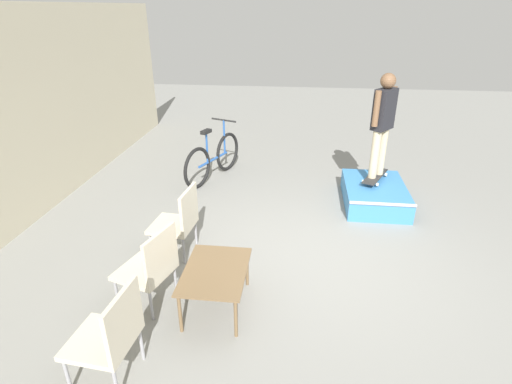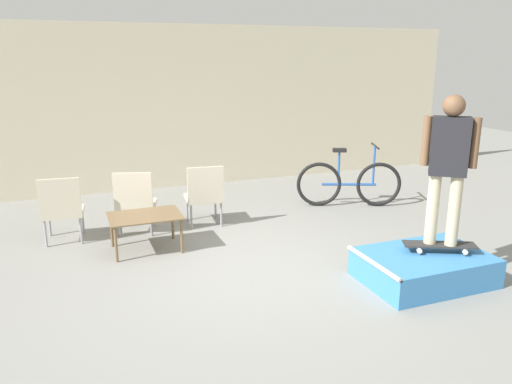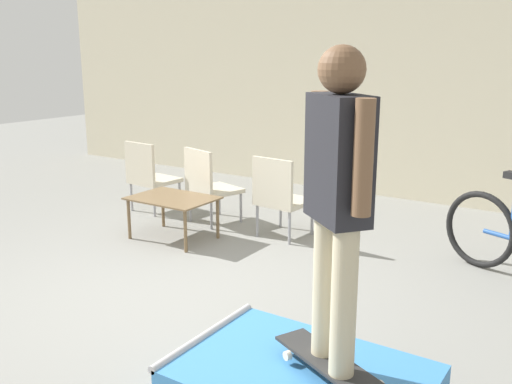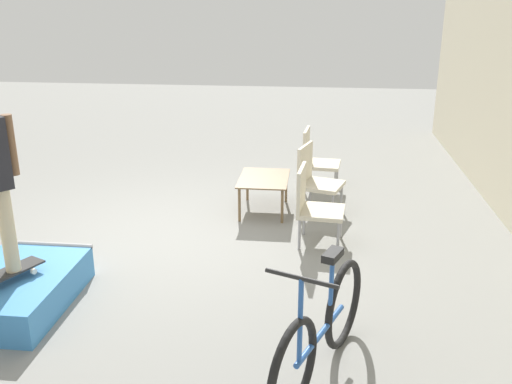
# 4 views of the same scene
# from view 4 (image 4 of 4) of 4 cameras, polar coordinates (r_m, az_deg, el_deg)

# --- Properties ---
(ground_plane) EXTENTS (24.00, 24.00, 0.00)m
(ground_plane) POSITION_cam_4_polar(r_m,az_deg,el_deg) (7.00, -9.00, -4.44)
(ground_plane) COLOR gray
(skate_ramp_box) EXTENTS (1.39, 0.95, 0.35)m
(skate_ramp_box) POSITION_cam_4_polar(r_m,az_deg,el_deg) (5.84, -22.79, -9.03)
(skate_ramp_box) COLOR #3D84C6
(skate_ramp_box) RESTS_ON ground_plane
(skateboard_on_ramp) EXTENTS (0.80, 0.52, 0.07)m
(skateboard_on_ramp) POSITION_cam_4_polar(r_m,az_deg,el_deg) (5.60, -24.07, -7.64)
(skateboard_on_ramp) COLOR #2D2D2D
(skateboard_on_ramp) RESTS_ON skate_ramp_box
(coffee_table) EXTENTS (0.91, 0.65, 0.47)m
(coffee_table) POSITION_cam_4_polar(r_m,az_deg,el_deg) (7.58, 0.79, 1.07)
(coffee_table) COLOR brown
(coffee_table) RESTS_ON ground_plane
(patio_chair_left) EXTENTS (0.57, 0.57, 0.92)m
(patio_chair_left) POSITION_cam_4_polar(r_m,az_deg,el_deg) (8.47, 5.97, 3.44)
(patio_chair_left) COLOR #99999E
(patio_chair_left) RESTS_ON ground_plane
(patio_chair_center) EXTENTS (0.65, 0.65, 0.92)m
(patio_chair_center) POSITION_cam_4_polar(r_m,az_deg,el_deg) (7.55, 5.90, 1.49)
(patio_chair_center) COLOR #99999E
(patio_chair_center) RESTS_ON ground_plane
(patio_chair_right) EXTENTS (0.57, 0.57, 0.92)m
(patio_chair_right) POSITION_cam_4_polar(r_m,az_deg,el_deg) (6.61, 5.74, -1.11)
(patio_chair_right) COLOR #99999E
(patio_chair_right) RESTS_ON ground_plane
(bicycle) EXTENTS (1.63, 0.74, 1.04)m
(bicycle) POSITION_cam_4_polar(r_m,az_deg,el_deg) (4.40, 6.49, -13.71)
(bicycle) COLOR black
(bicycle) RESTS_ON ground_plane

